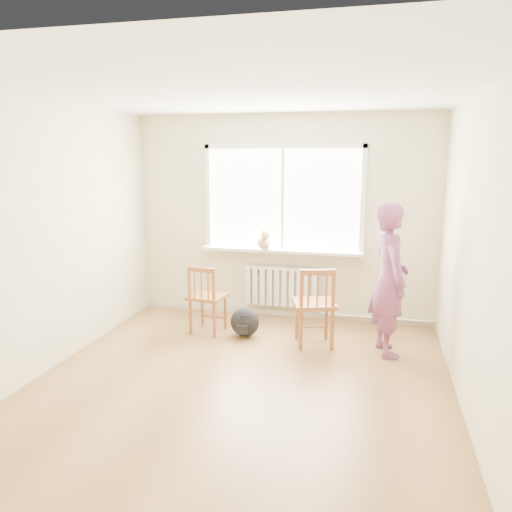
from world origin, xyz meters
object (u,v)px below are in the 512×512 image
Objects in this scene: person at (389,280)px; cat at (265,241)px; chair_left at (206,299)px; chair_right at (315,307)px; backpack at (245,322)px.

person is 1.80m from cat.
chair_right reaches higher than chair_left.
chair_right is 0.93m from backpack.
chair_left reaches higher than backpack.
person reaches higher than chair_right.
cat is at bearing -63.30° from chair_right.
cat is at bearing -121.90° from chair_left.
chair_right is (1.36, -0.13, 0.04)m from chair_left.
cat is at bearing 83.26° from backpack.
chair_right is 1.29m from cat.
chair_left is at bearing -179.97° from backpack.
chair_left is at bearing 69.49° from person.
person is 4.78× the size of backpack.
cat reaches higher than chair_right.
backpack is at bearing -24.76° from chair_right.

